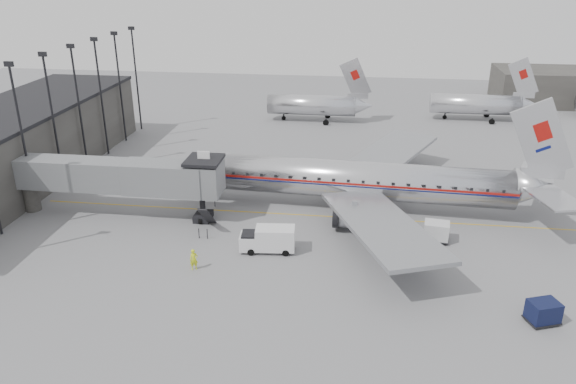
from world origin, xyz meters
name	(u,v)px	position (x,y,z in m)	size (l,w,h in m)	color
ground	(291,242)	(0.00, 0.00, 0.00)	(160.00, 160.00, 0.00)	slate
terminal	(5,151)	(-34.00, 10.00, 4.00)	(12.00, 46.00, 8.00)	#363331
apron_line	(327,216)	(3.00, 6.00, 0.01)	(0.15, 60.00, 0.01)	gold
jet_bridge	(129,177)	(-16.66, 3.67, 4.18)	(21.00, 6.20, 7.10)	#5B5D60
floodlight_masts	(66,109)	(-27.50, 13.00, 8.36)	(0.90, 42.25, 15.25)	black
distant_aircraft_near	(313,104)	(-1.79, 42.00, 2.73)	(16.39, 3.20, 10.26)	silver
distant_aircraft_mid	(476,104)	(24.21, 46.00, 2.73)	(16.39, 3.20, 10.26)	silver
airliner	(361,180)	(6.27, 8.43, 3.16)	(39.80, 36.81, 12.58)	silver
service_van	(268,239)	(-1.77, -2.01, 1.21)	(5.03, 2.30, 2.30)	silver
baggage_cart_navy	(543,312)	(19.48, -10.00, 0.91)	(2.63, 2.32, 1.71)	black
baggage_cart_white	(436,231)	(13.31, 2.00, 0.98)	(2.56, 2.09, 1.84)	silver
ramp_worker	(194,260)	(-7.42, -6.00, 0.93)	(0.68, 0.44, 1.86)	#D0E21A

